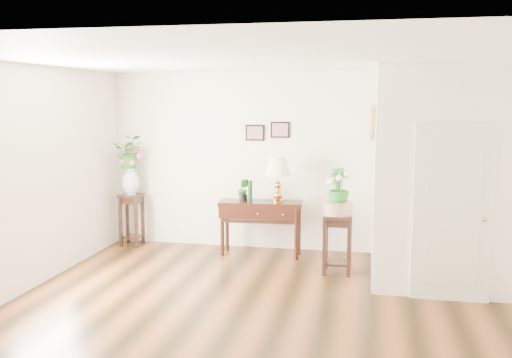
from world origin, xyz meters
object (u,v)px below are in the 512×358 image
(console_table, at_px, (261,228))
(plant_stand_b, at_px, (337,244))
(plant_stand_a, at_px, (132,220))
(table_lamp, at_px, (278,179))

(console_table, height_order, plant_stand_b, console_table)
(console_table, height_order, plant_stand_a, plant_stand_a)
(console_table, relative_size, plant_stand_b, 1.53)
(plant_stand_a, relative_size, plant_stand_b, 1.03)
(table_lamp, bearing_deg, plant_stand_b, -36.20)
(plant_stand_a, xyz_separation_m, plant_stand_b, (3.38, -0.86, -0.01))
(table_lamp, distance_m, plant_stand_b, 1.40)
(console_table, relative_size, plant_stand_a, 1.48)
(plant_stand_a, bearing_deg, console_table, -4.53)
(console_table, bearing_deg, table_lamp, -3.78)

